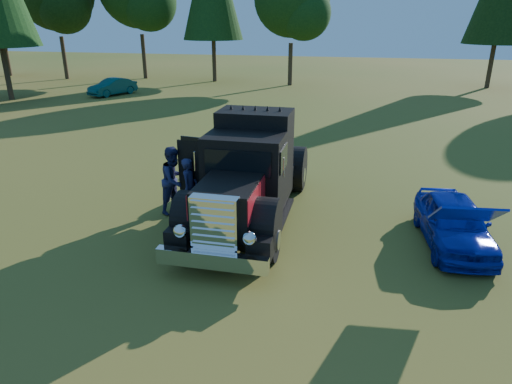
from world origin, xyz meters
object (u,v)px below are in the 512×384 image
(hotrod_coupe, at_px, (454,222))
(distant_teal_car, at_px, (113,87))
(spectator_near, at_px, (190,188))
(diamond_t_truck, at_px, (248,178))
(spectator_far, at_px, (175,180))

(hotrod_coupe, height_order, distant_teal_car, hotrod_coupe)
(distant_teal_car, bearing_deg, hotrod_coupe, -21.48)
(hotrod_coupe, xyz_separation_m, spectator_near, (-7.10, 0.23, 0.25))
(diamond_t_truck, distance_m, distant_teal_car, 24.64)
(hotrod_coupe, bearing_deg, diamond_t_truck, 177.13)
(hotrod_coupe, bearing_deg, distant_teal_car, 136.02)
(diamond_t_truck, bearing_deg, distant_teal_car, 127.73)
(distant_teal_car, bearing_deg, spectator_far, -33.91)
(diamond_t_truck, height_order, spectator_far, diamond_t_truck)
(hotrod_coupe, relative_size, spectator_near, 2.34)
(hotrod_coupe, relative_size, spectator_far, 2.05)
(hotrod_coupe, distance_m, spectator_near, 7.10)
(diamond_t_truck, distance_m, spectator_far, 2.28)
(spectator_far, bearing_deg, hotrod_coupe, -73.55)
(diamond_t_truck, relative_size, spectator_near, 4.10)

